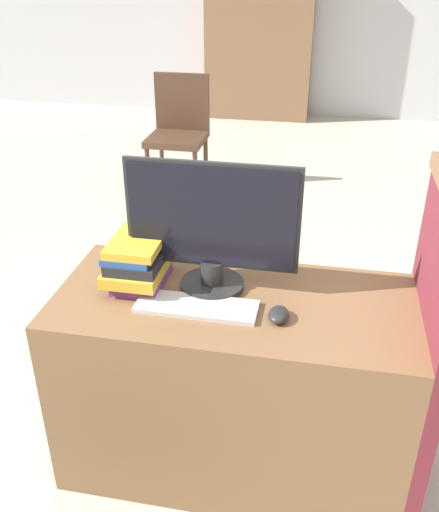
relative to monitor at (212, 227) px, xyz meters
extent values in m
cube|color=brown|center=(0.09, -0.07, -0.60)|extent=(1.23, 0.58, 0.74)
cube|color=maroon|center=(0.73, -0.05, -0.40)|extent=(0.05, 0.61, 1.14)
cylinder|color=#282828|center=(0.00, 0.00, -0.22)|extent=(0.22, 0.22, 0.02)
cylinder|color=#282828|center=(0.00, 0.00, -0.17)|extent=(0.08, 0.08, 0.08)
cube|color=#282828|center=(0.00, 0.00, 0.04)|extent=(0.59, 0.01, 0.37)
cube|color=black|center=(0.00, 0.00, 0.04)|extent=(0.56, 0.02, 0.34)
cube|color=silver|center=(-0.02, -0.15, -0.22)|extent=(0.40, 0.13, 0.02)
ellipsoid|color=#262626|center=(0.25, -0.16, -0.21)|extent=(0.07, 0.10, 0.04)
cube|color=#7A3384|center=(-0.25, -0.02, -0.21)|extent=(0.16, 0.22, 0.04)
cube|color=gold|center=(-0.26, -0.02, -0.17)|extent=(0.19, 0.28, 0.04)
cube|color=#232328|center=(-0.26, -0.01, -0.13)|extent=(0.18, 0.27, 0.04)
cube|color=#285199|center=(-0.27, -0.01, -0.10)|extent=(0.16, 0.26, 0.02)
cube|color=gold|center=(-0.26, -0.02, -0.07)|extent=(0.17, 0.25, 0.03)
cylinder|color=#4C3323|center=(-1.01, 2.39, -0.75)|extent=(0.04, 0.04, 0.43)
cylinder|color=#4C3323|center=(-0.63, 2.39, -0.75)|extent=(0.04, 0.04, 0.43)
cylinder|color=#4C3323|center=(-1.01, 2.77, -0.75)|extent=(0.04, 0.04, 0.43)
cylinder|color=#4C3323|center=(-0.63, 2.77, -0.75)|extent=(0.04, 0.04, 0.43)
cube|color=#4C3323|center=(-0.82, 2.58, -0.51)|extent=(0.44, 0.44, 0.05)
cube|color=#4C3323|center=(-0.82, 2.78, -0.27)|extent=(0.44, 0.04, 0.44)
cube|color=#846042|center=(-0.52, 5.07, 0.04)|extent=(1.20, 0.32, 2.01)
camera|label=1|loc=(0.35, -1.67, 0.82)|focal=40.00mm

